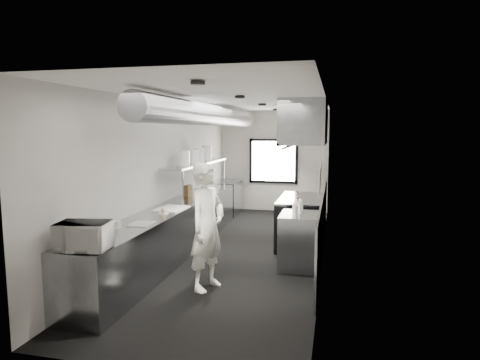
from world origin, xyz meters
The scene contains 35 objects.
floor centered at (0.00, 0.00, 0.00)m, with size 3.00×8.00×0.01m, color black.
ceiling centered at (0.00, 0.00, 2.80)m, with size 3.00×8.00×0.01m, color white.
wall_back centered at (0.00, 4.00, 1.40)m, with size 3.00×0.02×2.80m, color #B6B2AD.
wall_front centered at (0.00, -4.00, 1.40)m, with size 3.00×0.02×2.80m, color #B6B2AD.
wall_left centered at (-1.50, 0.00, 1.40)m, with size 0.02×8.00×2.80m, color #B6B2AD.
wall_right centered at (1.50, 0.00, 1.40)m, with size 0.02×8.00×2.80m, color #B6B2AD.
wall_cladding centered at (1.48, 0.30, 0.55)m, with size 0.03×5.50×1.10m, color gray.
hvac_duct centered at (-0.70, 0.40, 2.55)m, with size 0.40×0.40×6.40m, color gray.
service_window centered at (0.00, 3.96, 1.40)m, with size 1.36×0.05×1.25m.
exhaust_hood centered at (1.10, 0.70, 2.39)m, with size 0.81×2.20×0.88m.
prep_counter centered at (-1.15, -0.50, 0.45)m, with size 0.70×6.00×0.90m, color gray.
pass_shelf centered at (-1.19, 1.00, 1.54)m, with size 0.45×3.00×0.68m.
range centered at (1.04, 0.70, 0.47)m, with size 0.88×1.60×0.94m.
bottle_station centered at (1.15, -0.70, 0.45)m, with size 0.65×0.80×0.90m, color gray.
far_work_table centered at (-1.15, 3.20, 0.45)m, with size 0.70×1.20×0.90m, color gray.
notice_sheet_a centered at (1.47, -1.20, 1.60)m, with size 0.02×0.28×0.38m, color beige.
notice_sheet_b centered at (1.47, -1.55, 1.55)m, with size 0.02×0.28×0.38m, color beige.
line_cook centered at (-0.07, -1.90, 0.90)m, with size 0.66×0.43×1.81m, color white.
microwave centered at (-1.09, -3.28, 1.06)m, with size 0.54×0.41×0.32m, color silver.
deli_tub_a centered at (-1.27, -2.72, 0.95)m, with size 0.15×0.15×0.11m, color beige.
deli_tub_b centered at (-1.29, -2.26, 0.95)m, with size 0.15×0.15×0.10m, color beige.
newspaper centered at (-1.05, -1.95, 0.90)m, with size 0.31×0.39×0.01m, color beige.
small_plate centered at (-1.04, -1.19, 0.91)m, with size 0.16×0.16×0.01m, color white.
pastry centered at (-1.04, -1.19, 0.96)m, with size 0.09×0.09×0.09m, color tan.
cutting_board centered at (-1.07, -0.78, 0.91)m, with size 0.45×0.60×0.02m, color silver.
knife_block centered at (-1.28, 0.63, 1.01)m, with size 0.09×0.21×0.23m, color #4F381B.
plate_stack_a centered at (-1.22, 0.22, 1.72)m, with size 0.25×0.25×0.29m, color white.
plate_stack_b centered at (-1.18, 0.71, 1.71)m, with size 0.22×0.22×0.29m, color white.
plate_stack_c centered at (-1.20, 1.15, 1.73)m, with size 0.22×0.22×0.31m, color white.
plate_stack_d centered at (-1.19, 1.63, 1.74)m, with size 0.22×0.22×0.34m, color white.
squeeze_bottle_a centered at (1.10, -0.97, 1.00)m, with size 0.06×0.06×0.19m, color silver.
squeeze_bottle_b centered at (1.06, -0.84, 1.00)m, with size 0.07×0.07×0.20m, color silver.
squeeze_bottle_c centered at (1.14, -0.66, 0.99)m, with size 0.06×0.06×0.18m, color silver.
squeeze_bottle_d centered at (1.09, -0.56, 1.00)m, with size 0.06×0.06×0.19m, color silver.
squeeze_bottle_e centered at (1.13, -0.40, 1.00)m, with size 0.07×0.07×0.20m, color silver.
Camera 1 is at (1.67, -7.31, 2.26)m, focal length 30.62 mm.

